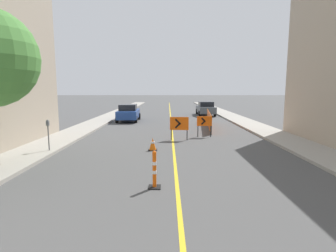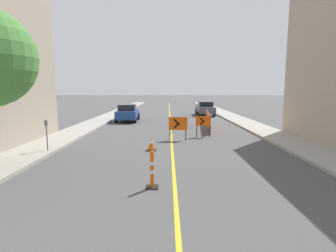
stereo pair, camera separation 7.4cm
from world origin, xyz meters
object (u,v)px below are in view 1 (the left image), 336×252
parking_meter_far_curb (47,129)px  traffic_cone_third (152,144)px  delineator_post_rear (154,172)px  parked_car_curb_near (128,113)px  parked_car_curb_mid (205,108)px  arrow_barricade_primary (179,124)px  arrow_barricade_secondary (204,122)px

parking_meter_far_curb → traffic_cone_third: bearing=7.1°
delineator_post_rear → parking_meter_far_curb: size_ratio=0.80×
parking_meter_far_curb → delineator_post_rear: bearing=-40.2°
parked_car_curb_near → parking_meter_far_curb: bearing=-100.3°
parked_car_curb_mid → arrow_barricade_primary: bearing=-104.1°
arrow_barricade_secondary → traffic_cone_third: bearing=-133.5°
arrow_barricade_primary → arrow_barricade_secondary: size_ratio=1.05×
traffic_cone_third → parking_meter_far_curb: bearing=-172.9°
traffic_cone_third → parking_meter_far_curb: parking_meter_far_curb is taller
traffic_cone_third → parked_car_curb_mid: 18.42m
parked_car_curb_near → arrow_barricade_secondary: bearing=-56.3°
traffic_cone_third → arrow_barricade_secondary: 4.81m
arrow_barricade_primary → parked_car_curb_mid: parked_car_curb_mid is taller
arrow_barricade_primary → parked_car_curb_mid: (3.70, 15.07, -0.14)m
arrow_barricade_primary → parking_meter_far_curb: 7.00m
arrow_barricade_primary → parking_meter_far_curb: size_ratio=0.95×
traffic_cone_third → parking_meter_far_curb: (-4.81, -0.60, 0.85)m
parked_car_curb_mid → parked_car_curb_near: bearing=-145.3°
arrow_barricade_secondary → parked_car_curb_near: size_ratio=0.30×
delineator_post_rear → parking_meter_far_curb: 6.77m
delineator_post_rear → parked_car_curb_mid: parked_car_curb_mid is taller
traffic_cone_third → delineator_post_rear: size_ratio=0.54×
parking_meter_far_curb → arrow_barricade_primary: bearing=27.4°
traffic_cone_third → arrow_barricade_secondary: bearing=50.5°
arrow_barricade_primary → parked_car_curb_mid: size_ratio=0.32×
arrow_barricade_secondary → parking_meter_far_curb: 8.93m
traffic_cone_third → arrow_barricade_primary: bearing=61.7°
parked_car_curb_near → parked_car_curb_mid: (8.09, 5.67, 0.00)m
traffic_cone_third → delineator_post_rear: (0.34, -4.94, 0.19)m
delineator_post_rear → parking_meter_far_curb: (-5.15, 4.34, 0.66)m
arrow_barricade_primary → delineator_post_rear: bearing=-93.3°
arrow_barricade_primary → arrow_barricade_secondary: (1.62, 1.06, -0.01)m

